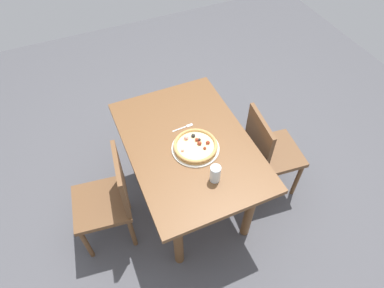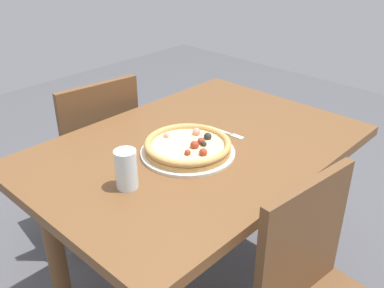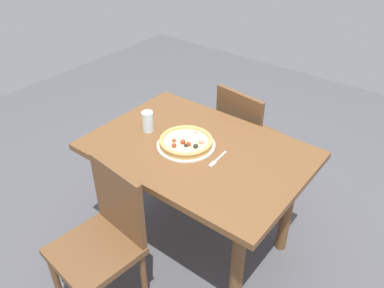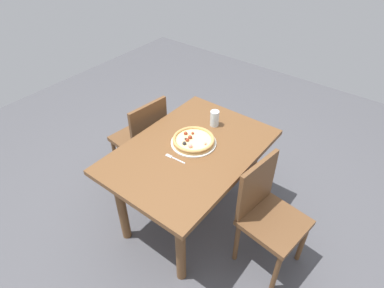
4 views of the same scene
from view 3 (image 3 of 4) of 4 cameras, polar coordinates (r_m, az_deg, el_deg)
name	(u,v)px [view 3 (image 3 of 4)]	position (r m, az deg, el deg)	size (l,w,h in m)	color
ground_plane	(197,239)	(2.74, 0.74, -13.61)	(6.00, 6.00, 0.00)	#4C4C51
dining_table	(198,164)	(2.31, 0.85, -2.95)	(1.24, 0.86, 0.75)	brown
chair_near	(247,137)	(2.86, 8.02, 1.01)	(0.45, 0.45, 0.87)	brown
chair_far	(104,238)	(2.14, -12.71, -13.26)	(0.44, 0.44, 0.87)	brown
plate	(186,145)	(2.26, -0.87, -0.14)	(0.34, 0.34, 0.01)	silver
pizza	(186,141)	(2.24, -0.86, 0.38)	(0.31, 0.31, 0.05)	tan
fork	(217,160)	(2.15, 3.61, -2.33)	(0.03, 0.17, 0.00)	silver
drinking_glass	(148,121)	(2.38, -6.46, 3.29)	(0.07, 0.07, 0.13)	silver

